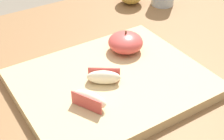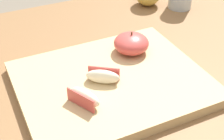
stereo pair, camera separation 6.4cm
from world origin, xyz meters
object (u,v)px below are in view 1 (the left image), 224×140
object	(u,v)px
cutting_board	(112,83)
apple_half_skin_up	(126,42)
apple_wedge_near_knife	(90,99)
apple_wedge_middle	(104,77)

from	to	relation	value
cutting_board	apple_half_skin_up	xyz separation A→B (m)	(0.08, 0.07, 0.03)
apple_wedge_near_knife	cutting_board	bearing A→B (deg)	31.46
apple_half_skin_up	apple_wedge_middle	size ratio (longest dim) A/B	1.17
cutting_board	apple_wedge_near_knife	xyz separation A→B (m)	(-0.08, -0.05, 0.03)
cutting_board	apple_half_skin_up	bearing A→B (deg)	41.35
apple_wedge_middle	cutting_board	bearing A→B (deg)	11.23
apple_half_skin_up	apple_wedge_near_knife	size ratio (longest dim) A/B	1.13
cutting_board	apple_wedge_near_knife	distance (m)	0.09
apple_wedge_middle	apple_wedge_near_knife	world-z (taller)	same
cutting_board	apple_wedge_middle	xyz separation A→B (m)	(-0.02, -0.00, 0.03)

